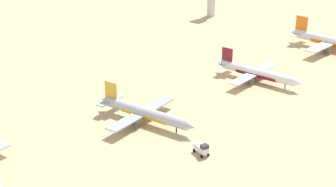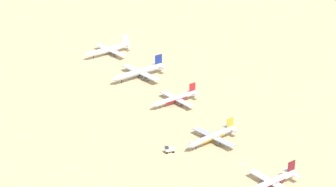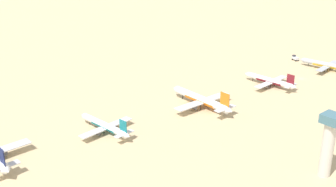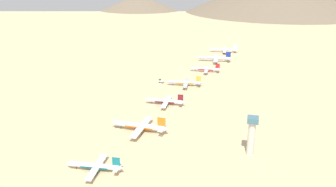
# 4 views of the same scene
# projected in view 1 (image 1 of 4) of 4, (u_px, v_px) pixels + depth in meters

# --- Properties ---
(ground_plane) EXTENTS (2380.50, 2380.50, 0.00)m
(ground_plane) POSITION_uv_depth(u_px,v_px,m) (203.00, 99.00, 192.21)
(ground_plane) COLOR tan
(parked_jet_3) EXTENTS (39.02, 31.83, 11.26)m
(parked_jet_3) POSITION_uv_depth(u_px,v_px,m) (144.00, 113.00, 172.06)
(parked_jet_3) COLOR #B2B7C1
(parked_jet_3) RESTS_ON ground
(parked_jet_4) EXTENTS (38.41, 31.20, 11.08)m
(parked_jet_4) POSITION_uv_depth(u_px,v_px,m) (256.00, 73.00, 206.74)
(parked_jet_4) COLOR white
(parked_jet_4) RESTS_ON ground
(parked_jet_5) EXTENTS (47.08, 38.17, 13.60)m
(parked_jet_5) POSITION_uv_depth(u_px,v_px,m) (333.00, 42.00, 242.05)
(parked_jet_5) COLOR white
(parked_jet_5) RESTS_ON ground
(service_truck) EXTENTS (5.65, 4.02, 3.90)m
(service_truck) POSITION_uv_depth(u_px,v_px,m) (202.00, 148.00, 153.06)
(service_truck) COLOR silver
(service_truck) RESTS_ON ground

